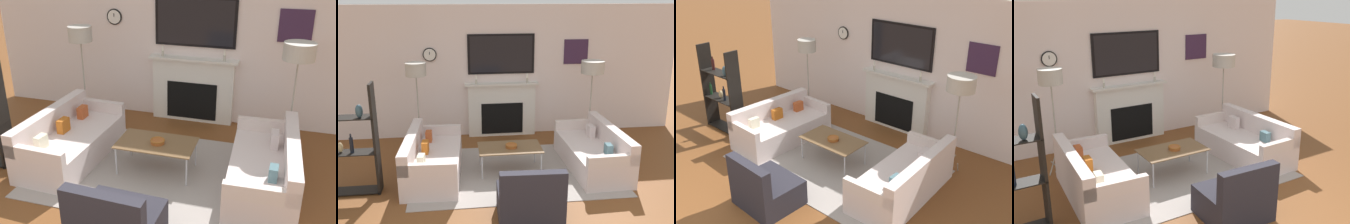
# 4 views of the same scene
# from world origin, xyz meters

# --- Properties ---
(fireplace_wall) EXTENTS (7.54, 0.28, 2.70)m
(fireplace_wall) POSITION_xyz_m (0.00, 4.70, 1.24)
(fireplace_wall) COLOR silver
(fireplace_wall) RESTS_ON ground_plane
(area_rug) EXTENTS (3.38, 2.23, 0.01)m
(area_rug) POSITION_xyz_m (0.00, 2.76, 0.01)
(area_rug) COLOR gray
(area_rug) RESTS_ON ground_plane
(couch_left) EXTENTS (0.93, 1.82, 0.73)m
(couch_left) POSITION_xyz_m (-1.38, 2.77, 0.27)
(couch_left) COLOR silver
(couch_left) RESTS_ON ground_plane
(couch_right) EXTENTS (0.87, 1.86, 0.73)m
(couch_right) POSITION_xyz_m (1.38, 2.77, 0.27)
(couch_right) COLOR silver
(couch_right) RESTS_ON ground_plane
(armchair) EXTENTS (0.87, 0.78, 0.81)m
(armchair) POSITION_xyz_m (-0.02, 1.27, 0.26)
(armchair) COLOR #26242C
(armchair) RESTS_ON ground_plane
(coffee_table) EXTENTS (1.05, 0.62, 0.43)m
(coffee_table) POSITION_xyz_m (-0.08, 2.80, 0.41)
(coffee_table) COLOR brown
(coffee_table) RESTS_ON ground_plane
(decorative_bowl) EXTENTS (0.20, 0.20, 0.06)m
(decorative_bowl) POSITION_xyz_m (-0.06, 2.78, 0.47)
(decorative_bowl) COLOR #984C1F
(decorative_bowl) RESTS_ON coffee_table
(floor_lamp_left) EXTENTS (0.37, 0.37, 1.73)m
(floor_lamp_left) POSITION_xyz_m (-1.64, 3.79, 1.57)
(floor_lamp_left) COLOR #9E998E
(floor_lamp_left) RESTS_ON ground_plane
(floor_lamp_right) EXTENTS (0.44, 0.44, 1.69)m
(floor_lamp_right) POSITION_xyz_m (1.64, 3.79, 1.55)
(floor_lamp_right) COLOR #9E998E
(floor_lamp_right) RESTS_ON ground_plane
(shelf_unit) EXTENTS (0.95, 0.28, 1.69)m
(shelf_unit) POSITION_xyz_m (-2.58, 2.35, 0.82)
(shelf_unit) COLOR black
(shelf_unit) RESTS_ON ground_plane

